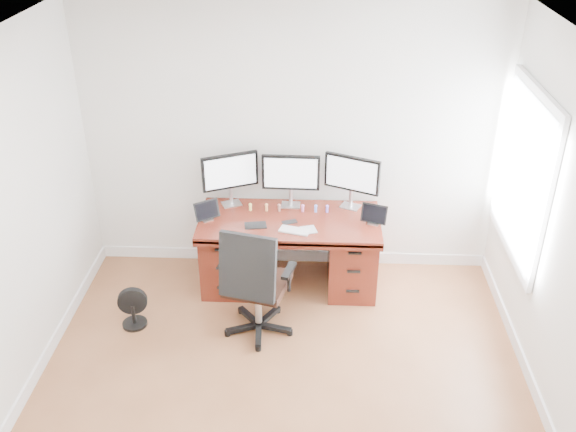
{
  "coord_description": "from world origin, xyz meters",
  "views": [
    {
      "loc": [
        0.23,
        -3.43,
        3.71
      ],
      "look_at": [
        0.0,
        1.5,
        0.95
      ],
      "focal_mm": 40.0,
      "sensor_mm": 36.0,
      "label": 1
    }
  ],
  "objects_px": {
    "desk": "(290,249)",
    "monitor_center": "(291,174)",
    "office_chair": "(256,300)",
    "floor_fan": "(133,308)",
    "keyboard": "(295,231)"
  },
  "relations": [
    {
      "from": "desk",
      "to": "monitor_center",
      "type": "bearing_deg",
      "value": 90.01
    },
    {
      "from": "floor_fan",
      "to": "keyboard",
      "type": "height_order",
      "value": "keyboard"
    },
    {
      "from": "desk",
      "to": "monitor_center",
      "type": "xyz_separation_m",
      "value": [
        -0.0,
        0.24,
        0.68
      ]
    },
    {
      "from": "office_chair",
      "to": "floor_fan",
      "type": "xyz_separation_m",
      "value": [
        -1.12,
        0.06,
        -0.18
      ]
    },
    {
      "from": "floor_fan",
      "to": "monitor_center",
      "type": "bearing_deg",
      "value": 23.54
    },
    {
      "from": "monitor_center",
      "to": "keyboard",
      "type": "bearing_deg",
      "value": -82.06
    },
    {
      "from": "desk",
      "to": "floor_fan",
      "type": "bearing_deg",
      "value": -152.17
    },
    {
      "from": "office_chair",
      "to": "floor_fan",
      "type": "bearing_deg",
      "value": -168.64
    },
    {
      "from": "office_chair",
      "to": "monitor_center",
      "type": "xyz_separation_m",
      "value": [
        0.26,
        1.02,
        0.72
      ]
    },
    {
      "from": "monitor_center",
      "to": "keyboard",
      "type": "distance_m",
      "value": 0.59
    },
    {
      "from": "desk",
      "to": "office_chair",
      "type": "xyz_separation_m",
      "value": [
        -0.26,
        -0.78,
        -0.04
      ]
    },
    {
      "from": "floor_fan",
      "to": "monitor_center",
      "type": "distance_m",
      "value": 1.9
    },
    {
      "from": "desk",
      "to": "floor_fan",
      "type": "relative_size",
      "value": 4.41
    },
    {
      "from": "floor_fan",
      "to": "keyboard",
      "type": "xyz_separation_m",
      "value": [
        1.43,
        0.47,
        0.57
      ]
    },
    {
      "from": "floor_fan",
      "to": "monitor_center",
      "type": "relative_size",
      "value": 0.7
    }
  ]
}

